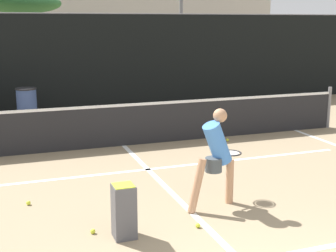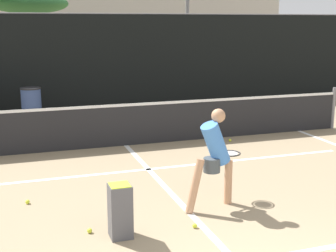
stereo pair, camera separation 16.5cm
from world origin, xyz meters
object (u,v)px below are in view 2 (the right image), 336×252
object	(u,v)px
player_practicing	(215,154)
parked_car	(50,81)
ball_hopper	(120,210)
trash_bin	(31,104)

from	to	relation	value
player_practicing	parked_car	size ratio (longest dim) A/B	0.33
parked_car	ball_hopper	bearing A→B (deg)	-90.37
player_practicing	parked_car	distance (m)	11.22
player_practicing	trash_bin	bearing A→B (deg)	93.63
player_practicing	ball_hopper	size ratio (longest dim) A/B	2.10
player_practicing	parked_car	world-z (taller)	parked_car
player_practicing	trash_bin	xyz separation A→B (m)	(-2.29, 7.37, -0.36)
player_practicing	trash_bin	distance (m)	7.72
trash_bin	parked_car	size ratio (longest dim) A/B	0.20
ball_hopper	parked_car	xyz separation A→B (m)	(0.07, 11.66, 0.28)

